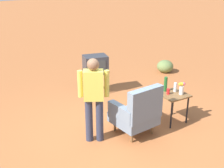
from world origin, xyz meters
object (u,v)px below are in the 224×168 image
Objects in this scene: tv_on_stand at (95,65)px; person_standing at (94,95)px; side_table at (173,98)px; soda_can_red at (168,92)px; armchair at (137,112)px; bottle_short_clear at (175,87)px; bottle_wine_green at (166,84)px; flower_vase at (182,88)px.

person_standing reaches higher than tv_on_stand.
soda_can_red is (0.11, -0.05, 0.16)m from side_table.
armchair is 2.36m from tv_on_stand.
bottle_short_clear is 0.23m from soda_can_red.
bottle_short_clear is at bearing -172.15° from armchair.
bottle_wine_green is 2.62× the size of soda_can_red.
bottle_wine_green is at bearing -178.85° from person_standing.
tv_on_stand reaches higher than bottle_short_clear.
flower_vase is at bearing 142.38° from side_table.
tv_on_stand is at bearing -75.85° from soda_can_red.
armchair is 0.98m from side_table.
person_standing is (1.13, 2.07, 0.16)m from tv_on_stand.
soda_can_red is (0.22, 0.03, -0.04)m from bottle_short_clear.
person_standing is 13.44× the size of soda_can_red.
armchair is 1.02m from bottle_wine_green.
person_standing is 1.92m from bottle_short_clear.
flower_vase is (-0.17, 0.31, -0.01)m from bottle_wine_green.
person_standing reaches higher than bottle_short_clear.
person_standing is at bearing 61.43° from tv_on_stand.
armchair is 1.13m from bottle_short_clear.
side_table is at bearing 35.38° from bottle_short_clear.
person_standing is at bearing -4.51° from soda_can_red.
tv_on_stand is 2.13m from bottle_wine_green.
armchair is at bearing -1.38° from flower_vase.
bottle_short_clear is at bearing -144.62° from side_table.
flower_vase is (-0.23, 0.14, 0.09)m from soda_can_red.
person_standing is (0.81, -0.25, 0.44)m from armchair.
bottle_wine_green is at bearing -163.09° from armchair.
flower_vase is at bearing 171.84° from person_standing.
armchair reaches higher than tv_on_stand.
soda_can_red is 0.29m from flower_vase.
person_standing reaches higher than side_table.
tv_on_stand is (-0.31, -2.32, 0.28)m from armchair.
soda_can_red is at bearing -22.87° from side_table.
armchair reaches higher than bottle_wine_green.
bottle_wine_green is 0.22m from bottle_short_clear.
side_table is 2.42× the size of flower_vase.
bottle_wine_green is (0.05, -0.21, 0.26)m from side_table.
armchair is 1.14m from flower_vase.
bottle_short_clear is (-0.78, 2.17, -0.04)m from tv_on_stand.
flower_vase reaches higher than bottle_short_clear.
tv_on_stand reaches higher than side_table.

